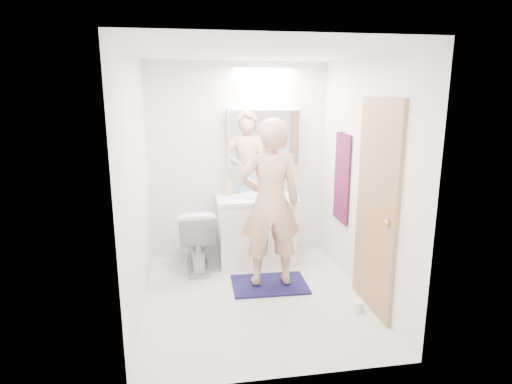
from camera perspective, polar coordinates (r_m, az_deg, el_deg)
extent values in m
plane|color=silver|center=(4.45, -0.11, -14.07)|extent=(2.50, 2.50, 0.00)
plane|color=white|center=(3.96, -0.13, 18.46)|extent=(2.50, 2.50, 0.00)
plane|color=white|center=(5.25, -2.34, 4.06)|extent=(2.50, 0.00, 2.50)
plane|color=white|center=(2.85, 3.98, -3.98)|extent=(2.50, 0.00, 2.50)
plane|color=white|center=(4.01, -15.82, 0.65)|extent=(0.00, 2.50, 2.50)
plane|color=white|center=(4.35, 14.35, 1.70)|extent=(0.00, 2.50, 2.50)
cube|color=white|center=(5.20, -0.02, -5.24)|extent=(0.90, 0.55, 0.78)
cube|color=white|center=(5.08, -0.02, -0.85)|extent=(0.95, 0.58, 0.04)
cylinder|color=white|center=(5.10, -0.07, -0.39)|extent=(0.36, 0.36, 0.03)
cylinder|color=silver|center=(5.27, -0.41, 0.78)|extent=(0.02, 0.02, 0.16)
cube|color=white|center=(5.18, 1.05, 7.30)|extent=(0.88, 0.14, 0.70)
cube|color=silver|center=(5.11, 1.21, 7.21)|extent=(0.84, 0.01, 0.66)
imported|color=white|center=(5.03, -8.05, -6.19)|extent=(0.44, 0.75, 0.75)
cube|color=#19143F|center=(4.70, 1.83, -12.32)|extent=(0.81, 0.57, 0.02)
imported|color=#D9A382|center=(4.38, 1.92, -1.50)|extent=(0.65, 0.44, 1.75)
cube|color=tan|center=(4.08, 15.88, -2.06)|extent=(0.04, 0.80, 2.00)
sphere|color=gold|center=(3.81, 17.19, -3.98)|extent=(0.06, 0.06, 0.06)
cube|color=#161033|center=(4.86, 11.46, 1.84)|extent=(0.02, 0.42, 1.00)
cylinder|color=silver|center=(4.78, 11.60, 7.96)|extent=(0.07, 0.02, 0.02)
imported|color=#CDB684|center=(5.15, -3.77, 0.97)|extent=(0.10, 0.10, 0.25)
imported|color=#5893BE|center=(5.21, -2.00, 0.69)|extent=(0.09, 0.09, 0.17)
imported|color=#3A51B0|center=(5.26, 2.24, 0.32)|extent=(0.11, 0.11, 0.08)
cylinder|color=white|center=(4.31, 13.42, -14.65)|extent=(0.11, 0.11, 0.10)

